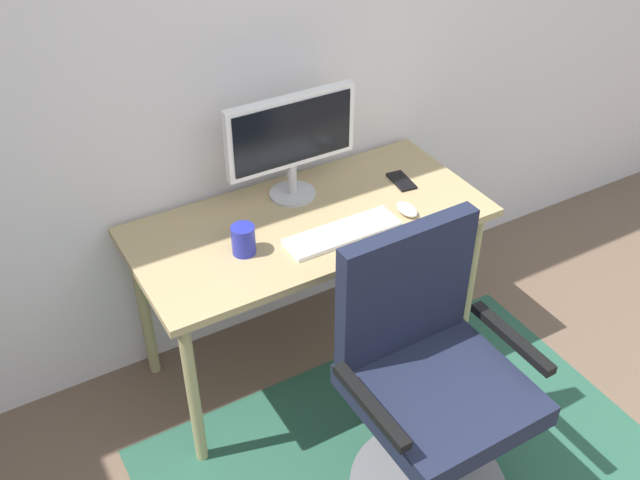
# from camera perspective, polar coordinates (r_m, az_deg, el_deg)

# --- Properties ---
(wall_back) EXTENTS (6.00, 0.10, 2.60)m
(wall_back) POSITION_cam_1_polar(r_m,az_deg,el_deg) (2.81, -2.67, 16.23)
(wall_back) COLOR silver
(wall_back) RESTS_ON ground
(area_rug) EXTENTS (1.78, 1.24, 0.01)m
(area_rug) POSITION_cam_1_polar(r_m,az_deg,el_deg) (2.83, 6.98, -17.30)
(area_rug) COLOR #25523F
(area_rug) RESTS_ON ground
(desk) EXTENTS (1.33, 0.62, 0.71)m
(desk) POSITION_cam_1_polar(r_m,az_deg,el_deg) (2.78, -0.79, 0.35)
(desk) COLOR tan
(desk) RESTS_ON ground
(monitor) EXTENTS (0.52, 0.18, 0.42)m
(monitor) POSITION_cam_1_polar(r_m,az_deg,el_deg) (2.73, -2.23, 7.96)
(monitor) COLOR #B2B2B7
(monitor) RESTS_ON desk
(keyboard) EXTENTS (0.43, 0.13, 0.02)m
(keyboard) POSITION_cam_1_polar(r_m,az_deg,el_deg) (2.64, 1.76, 0.55)
(keyboard) COLOR white
(keyboard) RESTS_ON desk
(computer_mouse) EXTENTS (0.06, 0.10, 0.03)m
(computer_mouse) POSITION_cam_1_polar(r_m,az_deg,el_deg) (2.77, 6.72, 2.36)
(computer_mouse) COLOR white
(computer_mouse) RESTS_ON desk
(coffee_cup) EXTENTS (0.08, 0.08, 0.11)m
(coffee_cup) POSITION_cam_1_polar(r_m,az_deg,el_deg) (2.55, -5.93, 0.01)
(coffee_cup) COLOR #242CA0
(coffee_cup) RESTS_ON desk
(cell_phone) EXTENTS (0.08, 0.15, 0.01)m
(cell_phone) POSITION_cam_1_polar(r_m,az_deg,el_deg) (2.96, 6.30, 4.55)
(cell_phone) COLOR black
(cell_phone) RESTS_ON desk
(office_chair) EXTENTS (0.59, 0.55, 1.02)m
(office_chair) POSITION_cam_1_polar(r_m,az_deg,el_deg) (2.47, 8.30, -12.09)
(office_chair) COLOR slate
(office_chair) RESTS_ON ground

